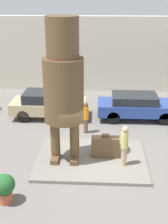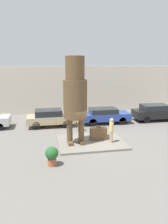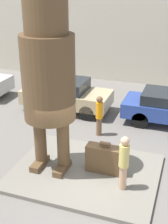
# 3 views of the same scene
# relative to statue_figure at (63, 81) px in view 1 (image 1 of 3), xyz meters

# --- Properties ---
(ground_plane) EXTENTS (60.00, 60.00, 0.00)m
(ground_plane) POSITION_rel_statue_figure_xyz_m (1.13, 0.12, -3.61)
(ground_plane) COLOR slate
(pedestal) EXTENTS (4.71, 3.69, 0.13)m
(pedestal) POSITION_rel_statue_figure_xyz_m (1.13, 0.12, -3.54)
(pedestal) COLOR slate
(pedestal) RESTS_ON ground_plane
(building_backdrop) EXTENTS (28.00, 0.60, 5.25)m
(building_backdrop) POSITION_rel_statue_figure_xyz_m (1.13, 10.35, -0.99)
(building_backdrop) COLOR beige
(building_backdrop) RESTS_ON ground_plane
(statue_figure) EXTENTS (1.61, 1.61, 5.94)m
(statue_figure) POSITION_rel_statue_figure_xyz_m (0.00, 0.00, 0.00)
(statue_figure) COLOR brown
(statue_figure) RESTS_ON pedestal
(giant_suitcase) EXTENTS (1.20, 0.42, 1.09)m
(giant_suitcase) POSITION_rel_statue_figure_xyz_m (1.72, 0.30, -3.01)
(giant_suitcase) COLOR brown
(giant_suitcase) RESTS_ON pedestal
(tourist) EXTENTS (0.30, 0.30, 1.75)m
(tourist) POSITION_rel_statue_figure_xyz_m (2.48, -0.39, -2.51)
(tourist) COLOR tan
(tourist) RESTS_ON pedestal
(parked_car_tan) EXTENTS (4.23, 1.83, 1.53)m
(parked_car_tan) POSITION_rel_statue_figure_xyz_m (-1.54, 4.89, -2.78)
(parked_car_tan) COLOR tan
(parked_car_tan) RESTS_ON ground_plane
(parked_car_blue) EXTENTS (4.56, 1.82, 1.45)m
(parked_car_blue) POSITION_rel_statue_figure_xyz_m (3.56, 4.94, -2.81)
(parked_car_blue) COLOR #284293
(parked_car_blue) RESTS_ON ground_plane
(planter_pot) EXTENTS (0.74, 0.74, 1.10)m
(planter_pot) POSITION_rel_statue_figure_xyz_m (-1.78, -2.89, -2.98)
(planter_pot) COLOR #AD5638
(planter_pot) RESTS_ON ground_plane
(worker_hivis) EXTENTS (0.29, 0.29, 1.69)m
(worker_hivis) POSITION_rel_statue_figure_xyz_m (0.75, 2.91, -2.68)
(worker_hivis) COLOR brown
(worker_hivis) RESTS_ON ground_plane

